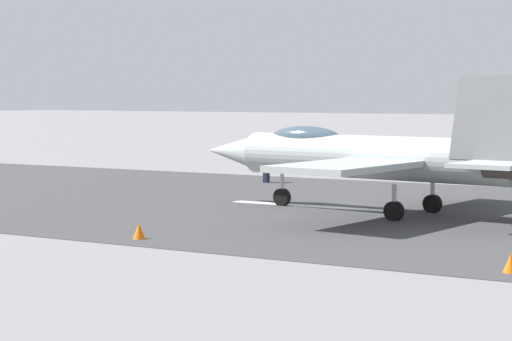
{
  "coord_description": "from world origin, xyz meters",
  "views": [
    {
      "loc": [
        -18.39,
        38.19,
        4.84
      ],
      "look_at": [
        -0.96,
        8.35,
        2.2
      ],
      "focal_mm": 69.79,
      "sensor_mm": 36.0,
      "label": 1
    }
  ],
  "objects_px": {
    "marker_cone_mid": "(139,231)",
    "fighter_jet": "(377,156)",
    "crew_person": "(266,168)",
    "marker_cone_near": "(511,263)"
  },
  "relations": [
    {
      "from": "fighter_jet",
      "to": "marker_cone_mid",
      "type": "distance_m",
      "value": 11.6
    },
    {
      "from": "crew_person",
      "to": "marker_cone_mid",
      "type": "height_order",
      "value": "crew_person"
    },
    {
      "from": "fighter_jet",
      "to": "marker_cone_near",
      "type": "relative_size",
      "value": 30.25
    },
    {
      "from": "marker_cone_mid",
      "to": "fighter_jet",
      "type": "bearing_deg",
      "value": -110.49
    },
    {
      "from": "crew_person",
      "to": "marker_cone_near",
      "type": "bearing_deg",
      "value": 133.17
    },
    {
      "from": "marker_cone_near",
      "to": "marker_cone_mid",
      "type": "height_order",
      "value": "same"
    },
    {
      "from": "fighter_jet",
      "to": "marker_cone_near",
      "type": "xyz_separation_m",
      "value": [
        -8.56,
        10.69,
        -2.1
      ]
    },
    {
      "from": "fighter_jet",
      "to": "marker_cone_near",
      "type": "bearing_deg",
      "value": 128.69
    },
    {
      "from": "crew_person",
      "to": "marker_cone_near",
      "type": "xyz_separation_m",
      "value": [
        -19.49,
        20.78,
        -0.52
      ]
    },
    {
      "from": "crew_person",
      "to": "marker_cone_near",
      "type": "relative_size",
      "value": 2.89
    }
  ]
}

